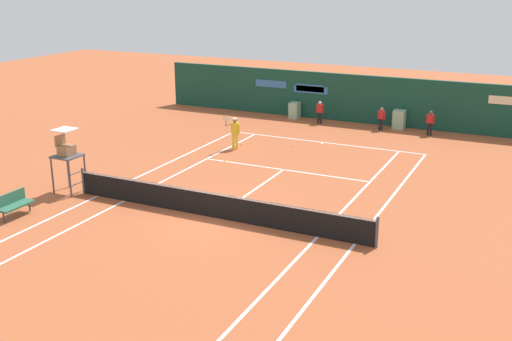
{
  "coord_description": "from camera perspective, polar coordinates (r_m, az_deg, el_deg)",
  "views": [
    {
      "loc": [
        10.41,
        -18.1,
        8.39
      ],
      "look_at": [
        0.02,
        3.48,
        0.8
      ],
      "focal_mm": 43.29,
      "sensor_mm": 36.0,
      "label": 1
    }
  ],
  "objects": [
    {
      "name": "tennis_ball_by_sideline",
      "position": [
        29.13,
        -2.92,
        0.89
      ],
      "size": [
        0.07,
        0.07,
        0.07
      ],
      "primitive_type": "sphere",
      "color": "#CCE033",
      "rests_on": "ground_plane"
    },
    {
      "name": "ground_plane",
      "position": [
        22.97,
        -3.2,
        -3.86
      ],
      "size": [
        80.0,
        80.0,
        0.01
      ],
      "color": "#A8512D"
    },
    {
      "name": "sponsor_back_wall",
      "position": [
        37.25,
        9.06,
        6.52
      ],
      "size": [
        25.0,
        1.02,
        2.83
      ],
      "color": "#144233",
      "rests_on": "ground_plane"
    },
    {
      "name": "ball_kid_right_post",
      "position": [
        35.6,
        11.51,
        4.85
      ],
      "size": [
        0.43,
        0.22,
        1.31
      ],
      "rotation": [
        0.0,
        0.0,
        2.96
      ],
      "color": "black",
      "rests_on": "ground_plane"
    },
    {
      "name": "ball_kid_centre_post",
      "position": [
        36.63,
        5.92,
        5.5
      ],
      "size": [
        0.45,
        0.19,
        1.35
      ],
      "rotation": [
        0.0,
        0.0,
        3.17
      ],
      "color": "black",
      "rests_on": "ground_plane"
    },
    {
      "name": "tennis_ball_near_service_line",
      "position": [
        32.06,
        -1.37,
        2.47
      ],
      "size": [
        0.07,
        0.07,
        0.07
      ],
      "primitive_type": "sphere",
      "color": "#CCE033",
      "rests_on": "ground_plane"
    },
    {
      "name": "tennis_ball_mid_court",
      "position": [
        31.7,
        3.35,
        2.28
      ],
      "size": [
        0.07,
        0.07,
        0.07
      ],
      "primitive_type": "sphere",
      "color": "#CCE033",
      "rests_on": "ground_plane"
    },
    {
      "name": "tennis_net",
      "position": [
        22.32,
        -3.93,
        -3.13
      ],
      "size": [
        12.1,
        0.1,
        1.07
      ],
      "color": "#4C4C51",
      "rests_on": "ground_plane"
    },
    {
      "name": "player_on_baseline",
      "position": [
        30.99,
        -2.0,
        3.72
      ],
      "size": [
        0.62,
        0.68,
        1.83
      ],
      "rotation": [
        0.0,
        0.0,
        3.18
      ],
      "color": "yellow",
      "rests_on": "ground_plane"
    },
    {
      "name": "player_bench",
      "position": [
        24.06,
        -21.47,
        -2.81
      ],
      "size": [
        0.54,
        1.38,
        0.88
      ],
      "rotation": [
        0.0,
        0.0,
        -1.57
      ],
      "color": "#38383D",
      "rests_on": "ground_plane"
    },
    {
      "name": "umpire_chair",
      "position": [
        25.65,
        -17.1,
        1.62
      ],
      "size": [
        1.0,
        1.0,
        2.63
      ],
      "rotation": [
        0.0,
        0.0,
        -1.57
      ],
      "color": "#47474C",
      "rests_on": "ground_plane"
    },
    {
      "name": "ball_kid_left_post",
      "position": [
        35.05,
        15.8,
        4.39
      ],
      "size": [
        0.45,
        0.19,
        1.36
      ],
      "rotation": [
        0.0,
        0.0,
        3.09
      ],
      "color": "black",
      "rests_on": "ground_plane"
    }
  ]
}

